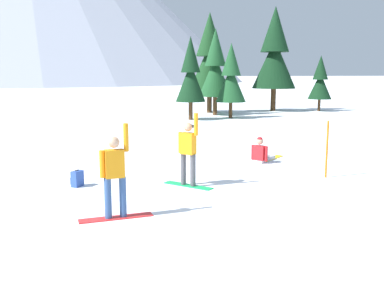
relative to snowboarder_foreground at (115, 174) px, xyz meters
The scene contains 12 objects.
ground_plane 3.98m from the snowboarder_foreground, ahead, with size 800.00×800.00×0.00m, color white.
snowboarder_foreground is the anchor object (origin of this frame).
snowboarder_midground 3.14m from the snowboarder_foreground, 49.13° to the left, with size 1.25×1.25×2.04m.
snowboarder_background 7.35m from the snowboarder_foreground, 44.31° to the left, with size 1.54×1.43×0.92m.
backpack_blue 3.19m from the snowboarder_foreground, 108.17° to the left, with size 0.37×0.38×0.47m.
trail_marker_pole 6.79m from the snowboarder_foreground, 21.87° to the left, with size 0.06×0.06×1.72m, color orange.
pine_tree_short 28.61m from the snowboarder_foreground, 61.33° to the left, with size 3.54×3.54×8.40m.
pine_tree_leaning 20.34m from the snowboarder_foreground, 74.06° to the left, with size 1.98×1.98×5.51m.
pine_tree_tall 25.88m from the snowboarder_foreground, 71.70° to the left, with size 3.25×3.25×7.72m.
pine_tree_twin 21.72m from the snowboarder_foreground, 66.94° to the left, with size 2.09×2.09×5.13m.
pine_tree_young 23.84m from the snowboarder_foreground, 70.30° to the left, with size 2.42×2.42×6.32m.
pine_tree_broad 29.46m from the snowboarder_foreground, 54.22° to the left, with size 1.90×1.90×4.51m.
Camera 1 is at (-4.06, -9.13, 3.11)m, focal length 40.92 mm.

